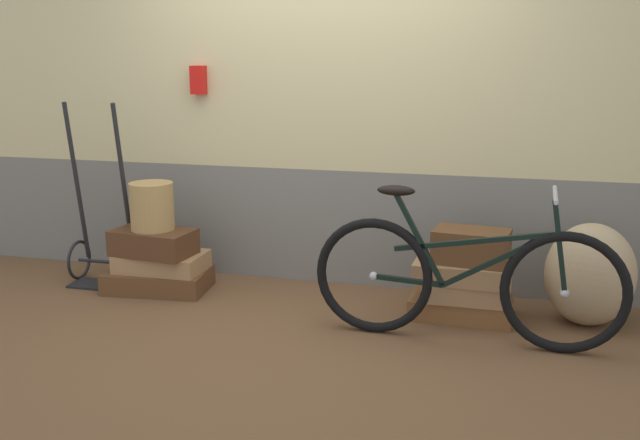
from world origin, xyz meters
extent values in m
cube|color=brown|center=(0.00, 0.00, -0.03)|extent=(9.08, 5.20, 0.06)
cube|color=slate|center=(0.00, 0.85, 0.41)|extent=(7.08, 0.20, 0.83)
cube|color=#CCBC84|center=(0.00, 0.85, 1.76)|extent=(7.08, 0.20, 1.88)
cube|color=red|center=(-0.91, 0.71, 1.44)|extent=(0.10, 0.08, 0.20)
cube|color=brown|center=(-1.08, 0.28, 0.07)|extent=(0.74, 0.49, 0.14)
cube|color=#9E754C|center=(-1.05, 0.29, 0.21)|extent=(0.60, 0.38, 0.12)
cube|color=#4C2D19|center=(-1.08, 0.24, 0.36)|extent=(0.58, 0.38, 0.17)
cube|color=brown|center=(1.03, 0.29, 0.07)|extent=(0.64, 0.40, 0.13)
cube|color=#9E754C|center=(1.05, 0.26, 0.19)|extent=(0.52, 0.34, 0.12)
cube|color=#9E754C|center=(1.03, 0.27, 0.31)|extent=(0.61, 0.40, 0.12)
cube|color=brown|center=(1.07, 0.26, 0.47)|extent=(0.48, 0.33, 0.21)
cylinder|color=#A8844C|center=(-1.09, 0.26, 0.61)|extent=(0.30, 0.30, 0.33)
torus|color=black|center=(-1.75, 0.36, 0.15)|extent=(0.02, 0.29, 0.29)
torus|color=black|center=(-1.32, 0.36, 0.15)|extent=(0.02, 0.29, 0.29)
cylinder|color=black|center=(-1.54, 0.36, 0.15)|extent=(0.43, 0.02, 0.02)
cylinder|color=black|center=(-1.72, 0.36, 0.73)|extent=(0.03, 0.19, 1.15)
cylinder|color=black|center=(-1.35, 0.36, 0.73)|extent=(0.03, 0.19, 1.15)
cube|color=black|center=(-1.54, 0.25, 0.01)|extent=(0.39, 0.22, 0.02)
ellipsoid|color=tan|center=(1.78, 0.35, 0.32)|extent=(0.54, 0.46, 0.64)
torus|color=black|center=(0.53, -0.11, 0.35)|extent=(0.70, 0.08, 0.70)
sphere|color=#B2B2B7|center=(0.53, -0.11, 0.35)|extent=(0.05, 0.05, 0.05)
torus|color=black|center=(1.60, -0.15, 0.35)|extent=(0.70, 0.08, 0.70)
sphere|color=#B2B2B7|center=(1.60, -0.15, 0.35)|extent=(0.05, 0.05, 0.05)
cube|color=black|center=(1.23, -0.14, 0.50)|extent=(0.59, 0.05, 0.37)
cube|color=black|center=(0.80, -0.12, 0.59)|extent=(0.31, 0.04, 0.53)
cube|color=black|center=(0.74, -0.12, 0.34)|extent=(0.41, 0.04, 0.05)
cube|color=black|center=(1.08, -0.13, 0.60)|extent=(0.87, 0.06, 0.18)
cube|color=black|center=(1.56, -0.15, 0.61)|extent=(0.12, 0.03, 0.52)
ellipsoid|color=black|center=(0.65, -0.12, 0.87)|extent=(0.22, 0.10, 0.06)
cylinder|color=#A5A5AD|center=(1.52, -0.15, 0.90)|extent=(0.04, 0.46, 0.02)
camera|label=1|loc=(1.27, -4.13, 1.64)|focal=40.58mm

